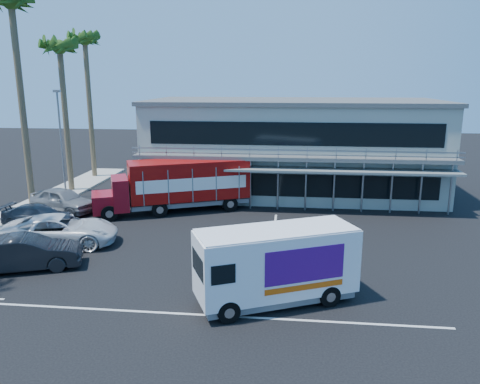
# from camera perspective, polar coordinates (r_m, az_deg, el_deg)

# --- Properties ---
(ground) EXTENTS (120.00, 120.00, 0.00)m
(ground) POSITION_cam_1_polar(r_m,az_deg,el_deg) (24.02, -1.06, -8.02)
(ground) COLOR black
(ground) RESTS_ON ground
(building) EXTENTS (22.40, 12.00, 7.30)m
(building) POSITION_cam_1_polar(r_m,az_deg,el_deg) (37.44, 6.42, 5.55)
(building) COLOR #A7AA9C
(building) RESTS_ON ground
(curb_strip) EXTENTS (3.00, 32.00, 0.16)m
(curb_strip) POSITION_cam_1_polar(r_m,az_deg,el_deg) (34.47, -25.27, -2.47)
(curb_strip) COLOR #A5A399
(curb_strip) RESTS_ON ground
(palm_d) EXTENTS (2.80, 2.80, 14.75)m
(palm_d) POSITION_cam_1_polar(r_m,az_deg,el_deg) (35.36, -26.00, 18.73)
(palm_d) COLOR brown
(palm_d) RESTS_ON ground
(palm_e) EXTENTS (2.80, 2.80, 12.25)m
(palm_e) POSITION_cam_1_polar(r_m,az_deg,el_deg) (39.32, -21.07, 15.25)
(palm_e) COLOR brown
(palm_e) RESTS_ON ground
(palm_f) EXTENTS (2.80, 2.80, 13.25)m
(palm_f) POSITION_cam_1_polar(r_m,az_deg,el_deg) (44.51, -18.34, 16.32)
(palm_f) COLOR brown
(palm_f) RESTS_ON ground
(light_pole_far) EXTENTS (0.50, 0.25, 8.09)m
(light_pole_far) POSITION_cam_1_polar(r_m,az_deg,el_deg) (37.53, -20.98, 6.06)
(light_pole_far) COLOR gray
(light_pole_far) RESTS_ON ground
(red_truck) EXTENTS (10.49, 6.32, 3.50)m
(red_truck) POSITION_cam_1_polar(r_m,az_deg,el_deg) (32.03, -7.50, 1.00)
(red_truck) COLOR maroon
(red_truck) RESTS_ON ground
(white_van) EXTENTS (6.73, 4.62, 3.12)m
(white_van) POSITION_cam_1_polar(r_m,az_deg,el_deg) (18.93, 4.42, -8.78)
(white_van) COLOR white
(white_van) RESTS_ON ground
(parked_car_b) EXTENTS (5.32, 3.40, 1.66)m
(parked_car_b) POSITION_cam_1_polar(r_m,az_deg,el_deg) (24.56, -24.61, -6.76)
(parked_car_b) COLOR black
(parked_car_b) RESTS_ON ground
(parked_car_c) EXTENTS (6.60, 4.16, 1.70)m
(parked_car_c) POSITION_cam_1_polar(r_m,az_deg,el_deg) (27.26, -21.13, -4.41)
(parked_car_c) COLOR silver
(parked_car_c) RESTS_ON ground
(parked_car_d) EXTENTS (4.61, 2.07, 1.31)m
(parked_car_d) POSITION_cam_1_polar(r_m,az_deg,el_deg) (31.41, -23.34, -2.66)
(parked_car_d) COLOR #313741
(parked_car_d) RESTS_ON ground
(parked_car_e) EXTENTS (5.22, 3.50, 1.65)m
(parked_car_e) POSITION_cam_1_polar(r_m,az_deg,el_deg) (34.08, -20.77, -0.92)
(parked_car_e) COLOR slate
(parked_car_e) RESTS_ON ground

